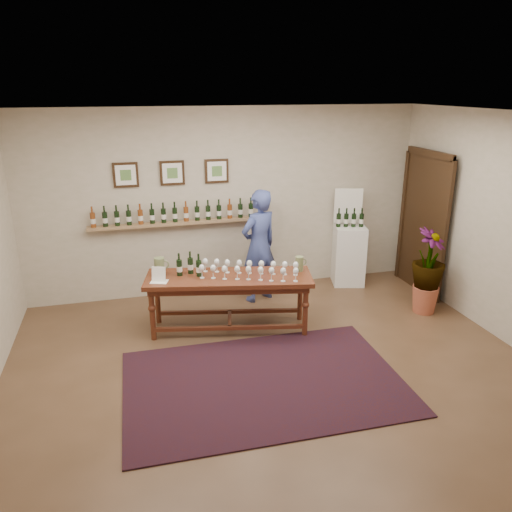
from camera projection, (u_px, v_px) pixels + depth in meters
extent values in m
plane|color=#4E3622|center=(274.00, 369.00, 5.71)|extent=(6.00, 6.00, 0.00)
plane|color=beige|center=(227.00, 202.00, 7.54)|extent=(6.00, 0.00, 6.00)
plane|color=beige|center=(399.00, 382.00, 2.97)|extent=(6.00, 0.00, 6.00)
plane|color=silver|center=(277.00, 115.00, 4.80)|extent=(6.00, 6.00, 0.00)
cube|color=#9D7D55|center=(175.00, 223.00, 7.34)|extent=(2.50, 0.16, 0.04)
cube|color=black|center=(426.00, 225.00, 7.64)|extent=(0.10, 1.00, 2.10)
cube|color=black|center=(423.00, 225.00, 7.63)|extent=(0.04, 1.12, 2.22)
cube|color=black|center=(126.00, 175.00, 7.01)|extent=(0.35, 0.03, 0.35)
cube|color=white|center=(126.00, 175.00, 6.99)|extent=(0.28, 0.01, 0.28)
cube|color=#5B8844|center=(126.00, 175.00, 6.99)|extent=(0.15, 0.00, 0.15)
cube|color=black|center=(172.00, 173.00, 7.16)|extent=(0.35, 0.03, 0.35)
cube|color=white|center=(172.00, 173.00, 7.15)|extent=(0.28, 0.01, 0.28)
cube|color=#5B8844|center=(172.00, 173.00, 7.14)|extent=(0.15, 0.00, 0.15)
cube|color=black|center=(217.00, 171.00, 7.32)|extent=(0.35, 0.03, 0.35)
cube|color=white|center=(217.00, 171.00, 7.31)|extent=(0.28, 0.01, 0.28)
cube|color=#5B8844|center=(217.00, 171.00, 7.30)|extent=(0.15, 0.00, 0.15)
cube|color=#42130B|center=(264.00, 382.00, 5.44)|extent=(3.02, 2.04, 0.02)
cube|color=#4D2513|center=(229.00, 278.00, 6.41)|extent=(2.22, 1.10, 0.06)
cube|color=#4D2513|center=(229.00, 283.00, 6.43)|extent=(2.08, 0.97, 0.10)
cylinder|color=#4D2513|center=(152.00, 315.00, 6.26)|extent=(0.08, 0.08, 0.70)
cylinder|color=#4D2513|center=(305.00, 311.00, 6.35)|extent=(0.08, 0.08, 0.70)
cylinder|color=#4D2513|center=(158.00, 299.00, 6.71)|extent=(0.08, 0.08, 0.70)
cylinder|color=#4D2513|center=(300.00, 296.00, 6.81)|extent=(0.08, 0.08, 0.70)
cube|color=#4D2513|center=(230.00, 328.00, 6.37)|extent=(1.90, 0.45, 0.05)
cube|color=#4D2513|center=(230.00, 312.00, 6.83)|extent=(1.90, 0.45, 0.05)
cube|color=#4D2513|center=(230.00, 319.00, 6.60)|extent=(0.15, 0.48, 0.05)
cube|color=white|center=(159.00, 274.00, 6.20)|extent=(0.25, 0.21, 0.19)
cube|color=white|center=(349.00, 255.00, 8.04)|extent=(0.59, 0.59, 0.96)
cube|color=white|center=(348.00, 206.00, 7.90)|extent=(0.43, 0.14, 0.61)
cone|color=#AB5339|center=(425.00, 299.00, 7.09)|extent=(0.36, 0.36, 0.39)
imported|color=#193E1A|center=(429.00, 264.00, 6.91)|extent=(0.78, 0.78, 0.67)
imported|color=#3A488A|center=(259.00, 246.00, 7.30)|extent=(0.73, 0.62, 1.68)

